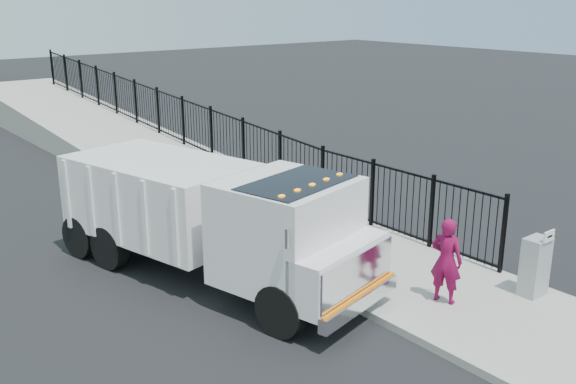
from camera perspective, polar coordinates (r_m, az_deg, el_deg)
ground at (r=13.98m, az=3.04°, el=-8.70°), size 120.00×120.00×0.00m
sidewalk at (r=14.05m, az=14.54°, el=-8.85°), size 3.55×12.00×0.12m
curb at (r=12.69m, az=9.18°, el=-11.33°), size 0.30×12.00×0.16m
ramp at (r=28.12m, az=-15.76°, el=3.91°), size 3.95×24.06×3.19m
iron_fence at (r=25.02m, az=-9.25°, el=4.87°), size 0.10×28.00×1.80m
truck at (r=14.02m, az=-6.52°, el=-2.04°), size 4.22×8.19×2.68m
worker at (r=13.24m, az=13.89°, el=-5.94°), size 0.60×0.75×1.77m
utility_cabinet at (r=14.17m, az=21.09°, el=-6.21°), size 0.55×0.40×1.25m
arrow_sign at (r=13.82m, az=22.19°, el=-3.65°), size 0.35×0.04×0.22m
debris at (r=15.88m, az=7.45°, el=-4.93°), size 0.34×0.34×0.09m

